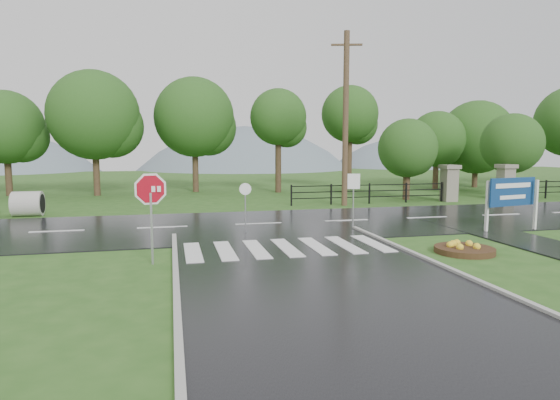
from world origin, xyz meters
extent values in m
plane|color=#2A541C|center=(0.00, 0.00, 0.00)|extent=(120.00, 120.00, 0.00)
cube|color=black|center=(0.00, 10.00, 0.00)|extent=(90.00, 8.00, 0.04)
cube|color=black|center=(8.50, 4.00, 0.00)|extent=(2.20, 11.00, 0.04)
cube|color=silver|center=(-3.00, 5.00, 0.06)|extent=(0.50, 2.80, 0.02)
cube|color=silver|center=(-2.00, 5.00, 0.06)|extent=(0.50, 2.80, 0.02)
cube|color=silver|center=(-1.00, 5.00, 0.06)|extent=(0.50, 2.80, 0.02)
cube|color=silver|center=(0.00, 5.00, 0.06)|extent=(0.50, 2.80, 0.02)
cube|color=silver|center=(1.00, 5.00, 0.06)|extent=(0.50, 2.80, 0.02)
cube|color=silver|center=(2.00, 5.00, 0.06)|extent=(0.50, 2.80, 0.02)
cube|color=silver|center=(3.00, 5.00, 0.06)|extent=(0.50, 2.80, 0.02)
cube|color=gray|center=(13.00, 16.00, 1.00)|extent=(0.80, 0.80, 2.00)
cube|color=#6B6659|center=(13.00, 16.00, 2.12)|extent=(1.00, 1.00, 0.24)
cube|color=gray|center=(17.00, 16.00, 1.00)|extent=(0.80, 0.80, 2.00)
cube|color=#6B6659|center=(17.00, 16.00, 2.12)|extent=(1.00, 1.00, 0.24)
cube|color=black|center=(7.75, 16.00, 0.40)|extent=(9.50, 0.05, 0.05)
cube|color=black|center=(7.75, 16.00, 0.75)|extent=(9.50, 0.05, 0.05)
cube|color=black|center=(7.75, 16.00, 1.10)|extent=(9.50, 0.05, 0.05)
cube|color=black|center=(3.00, 16.00, 0.60)|extent=(0.08, 0.08, 1.20)
cube|color=black|center=(12.50, 16.00, 0.60)|extent=(0.08, 0.08, 1.20)
cube|color=black|center=(17.50, 16.00, 0.60)|extent=(0.08, 0.08, 1.20)
sphere|color=slate|center=(-28.00, 65.00, -14.40)|extent=(40.00, 40.00, 40.00)
sphere|color=slate|center=(8.00, 65.00, -17.28)|extent=(48.00, 48.00, 48.00)
sphere|color=slate|center=(36.00, 65.00, -12.96)|extent=(36.00, 36.00, 36.00)
cylinder|color=#9E9B93|center=(-10.36, 15.00, 0.60)|extent=(1.30, 1.20, 1.20)
cube|color=#939399|center=(-4.17, 3.94, 1.02)|extent=(0.06, 0.06, 2.03)
cylinder|color=white|center=(-4.17, 3.95, 2.14)|extent=(1.19, 0.32, 1.22)
cylinder|color=#A30B1A|center=(-4.17, 3.94, 2.14)|extent=(1.04, 0.29, 1.06)
cube|color=silver|center=(8.29, 6.18, 1.01)|extent=(0.12, 0.12, 2.02)
cube|color=silver|center=(10.51, 6.18, 1.01)|extent=(0.12, 0.12, 2.02)
cube|color=navy|center=(9.40, 6.18, 1.56)|extent=(2.38, 0.55, 1.11)
cube|color=white|center=(9.40, 6.15, 1.82)|extent=(1.88, 0.39, 0.18)
cube|color=white|center=(9.40, 6.15, 1.36)|extent=(1.39, 0.29, 0.15)
cylinder|color=#332111|center=(5.29, 3.20, 0.09)|extent=(1.83, 1.83, 0.18)
cube|color=#939399|center=(3.50, 8.00, 1.06)|extent=(0.04, 0.04, 2.11)
cube|color=white|center=(3.50, 7.98, 1.95)|extent=(0.50, 0.11, 0.61)
cylinder|color=#939399|center=(-0.87, 8.03, 0.91)|extent=(0.05, 0.05, 1.81)
cylinder|color=white|center=(-0.87, 8.01, 1.72)|extent=(0.45, 0.10, 0.45)
cylinder|color=#473523|center=(6.00, 15.50, 4.84)|extent=(0.32, 0.32, 9.67)
cube|color=brown|center=(6.00, 15.50, 8.92)|extent=(1.69, 0.55, 0.11)
cylinder|color=#3D2B1C|center=(10.93, 17.50, 1.36)|extent=(0.45, 0.45, 2.72)
sphere|color=#1F4A17|center=(10.93, 17.50, 3.26)|extent=(3.69, 3.69, 3.69)
cylinder|color=#3D2B1C|center=(18.53, 17.50, 1.48)|extent=(0.48, 0.48, 2.97)
sphere|color=#1F4A17|center=(18.53, 17.50, 3.56)|extent=(3.99, 3.99, 3.99)
camera|label=1|loc=(-3.60, -9.47, 3.28)|focal=30.00mm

